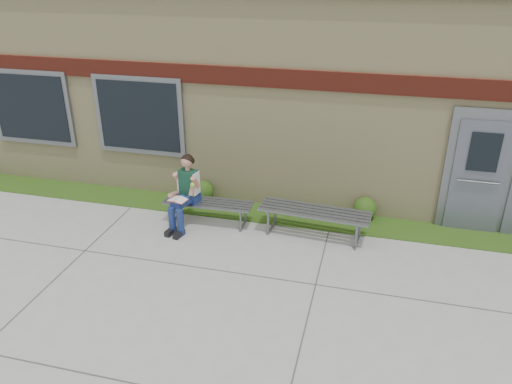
# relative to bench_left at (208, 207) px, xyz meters

# --- Properties ---
(ground) EXTENTS (80.00, 80.00, 0.00)m
(ground) POSITION_rel_bench_left_xyz_m (1.26, -2.00, -0.34)
(ground) COLOR #9E9E99
(ground) RESTS_ON ground
(grass_strip) EXTENTS (16.00, 0.80, 0.02)m
(grass_strip) POSITION_rel_bench_left_xyz_m (1.26, 0.60, -0.33)
(grass_strip) COLOR #294C14
(grass_strip) RESTS_ON ground
(school_building) EXTENTS (16.20, 6.22, 4.20)m
(school_building) POSITION_rel_bench_left_xyz_m (1.26, 3.99, 1.77)
(school_building) COLOR beige
(school_building) RESTS_ON ground
(bench_left) EXTENTS (1.69, 0.51, 0.44)m
(bench_left) POSITION_rel_bench_left_xyz_m (0.00, 0.00, 0.00)
(bench_left) COLOR slate
(bench_left) RESTS_ON ground
(bench_right) EXTENTS (2.02, 0.71, 0.51)m
(bench_right) POSITION_rel_bench_left_xyz_m (2.00, 0.00, 0.06)
(bench_right) COLOR slate
(bench_right) RESTS_ON ground
(girl) EXTENTS (0.52, 0.89, 1.38)m
(girl) POSITION_rel_bench_left_xyz_m (-0.37, -0.21, 0.37)
(girl) COLOR navy
(girl) RESTS_ON ground
(shrub_mid) EXTENTS (0.42, 0.42, 0.42)m
(shrub_mid) POSITION_rel_bench_left_xyz_m (-0.41, 0.85, -0.10)
(shrub_mid) COLOR #294C14
(shrub_mid) RESTS_ON grass_strip
(shrub_east) EXTENTS (0.44, 0.44, 0.44)m
(shrub_east) POSITION_rel_bench_left_xyz_m (2.86, 0.85, -0.10)
(shrub_east) COLOR #294C14
(shrub_east) RESTS_ON grass_strip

